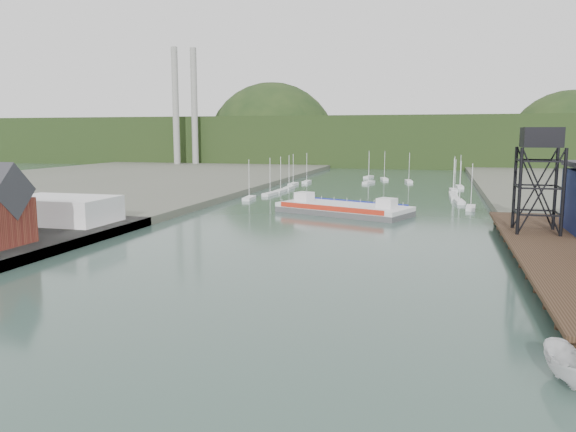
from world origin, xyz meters
The scene contains 9 objects.
ground centered at (0.00, 0.00, 0.00)m, with size 600.00×600.00×0.00m, color #2E4840.
east_pier centered at (37.00, 45.00, 1.90)m, with size 14.00×70.00×2.45m.
white_shed centered at (-44.00, 50.00, 3.85)m, with size 18.00×12.00×4.50m, color silver.
lift_tower centered at (35.00, 58.00, 15.65)m, with size 6.50×6.50×16.00m.
marina_sailboats centered at (0.08, 138.46, 0.35)m, with size 57.71×92.65×0.90m.
smokestacks centered at (-106.00, 232.50, 30.00)m, with size 11.20×8.20×60.00m.
distant_hills centered at (-3.98, 301.35, 10.38)m, with size 500.00×120.00×80.00m.
chain_ferry centered at (0.61, 84.55, 1.17)m, with size 30.57×20.68×4.09m.
motorboat centered at (29.35, 6.47, 1.22)m, with size 2.38×6.33×2.45m, color silver.
Camera 1 is at (20.27, -34.41, 17.26)m, focal length 35.00 mm.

